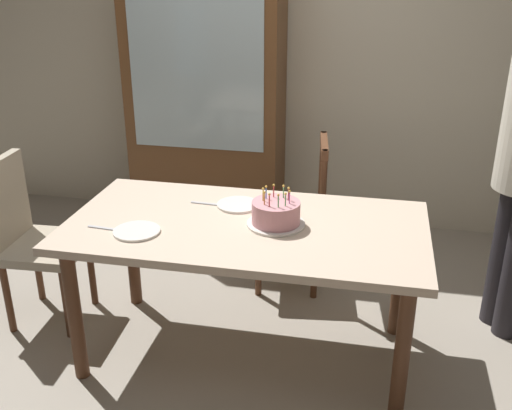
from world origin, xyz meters
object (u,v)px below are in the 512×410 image
at_px(birthday_cake, 276,214).
at_px(chair_spindle_back, 293,217).
at_px(chair_upholstered, 28,233).
at_px(plate_near_celebrant, 137,231).
at_px(plate_far_side, 238,205).
at_px(dining_table, 246,240).
at_px(china_cabinet, 206,103).

relative_size(birthday_cake, chair_spindle_back, 0.29).
distance_m(chair_spindle_back, chair_upholstered, 1.53).
height_order(birthday_cake, plate_near_celebrant, birthday_cake).
bearing_deg(birthday_cake, plate_far_side, 140.30).
bearing_deg(plate_near_celebrant, dining_table, 23.08).
height_order(birthday_cake, chair_upholstered, chair_upholstered).
xyz_separation_m(birthday_cake, chair_upholstered, (-1.40, 0.09, -0.28)).
xyz_separation_m(birthday_cake, chair_spindle_back, (-0.02, 0.76, -0.35)).
distance_m(birthday_cake, plate_near_celebrant, 0.66).
distance_m(plate_near_celebrant, plate_far_side, 0.56).
relative_size(plate_near_celebrant, chair_upholstered, 0.23).
relative_size(plate_far_side, chair_upholstered, 0.23).
height_order(birthday_cake, plate_far_side, birthday_cake).
relative_size(plate_near_celebrant, chair_spindle_back, 0.23).
height_order(plate_far_side, chair_spindle_back, chair_spindle_back).
bearing_deg(plate_far_side, dining_table, -66.89).
xyz_separation_m(birthday_cake, plate_near_celebrant, (-0.62, -0.21, -0.05)).
bearing_deg(chair_spindle_back, chair_upholstered, -153.84).
xyz_separation_m(plate_near_celebrant, china_cabinet, (-0.17, 1.76, 0.19)).
xyz_separation_m(birthday_cake, plate_far_side, (-0.23, 0.19, -0.05)).
height_order(chair_spindle_back, china_cabinet, china_cabinet).
bearing_deg(plate_far_side, plate_near_celebrant, -133.84).
distance_m(dining_table, chair_spindle_back, 0.81).
xyz_separation_m(plate_near_celebrant, chair_upholstered, (-0.78, 0.30, -0.23)).
bearing_deg(china_cabinet, chair_spindle_back, -45.69).
relative_size(birthday_cake, china_cabinet, 0.15).
bearing_deg(plate_far_side, chair_upholstered, -174.91).
relative_size(chair_spindle_back, chair_upholstered, 1.00).
bearing_deg(plate_near_celebrant, birthday_cake, 19.00).
height_order(plate_far_side, china_cabinet, china_cabinet).
bearing_deg(chair_upholstered, china_cabinet, 67.31).
bearing_deg(dining_table, china_cabinet, 112.45).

